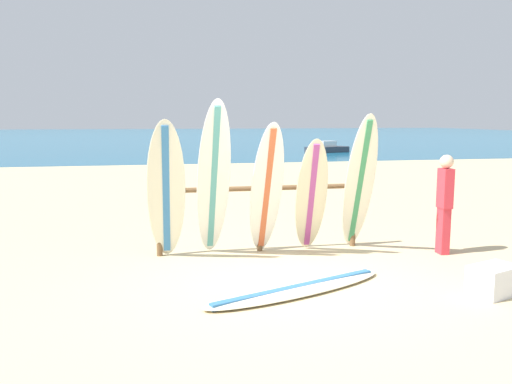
% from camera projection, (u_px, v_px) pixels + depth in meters
% --- Properties ---
extents(ground_plane, '(120.00, 120.00, 0.00)m').
position_uv_depth(ground_plane, '(295.00, 281.00, 6.90)').
color(ground_plane, '#D3BC8C').
extents(ocean_water, '(120.00, 80.00, 0.01)m').
position_uv_depth(ocean_water, '(164.00, 136.00, 63.15)').
color(ocean_water, '#196B93').
rests_on(ocean_water, ground).
extents(surfboard_rack, '(3.30, 0.09, 1.17)m').
position_uv_depth(surfboard_rack, '(260.00, 204.00, 8.38)').
color(surfboard_rack, brown).
rests_on(surfboard_rack, ground).
extents(surfboard_leaning_far_left, '(0.58, 0.84, 2.14)m').
position_uv_depth(surfboard_leaning_far_left, '(166.00, 191.00, 7.72)').
color(surfboard_leaning_far_left, silver).
rests_on(surfboard_leaning_far_left, ground).
extents(surfboard_leaning_left, '(0.53, 1.09, 2.42)m').
position_uv_depth(surfboard_leaning_left, '(213.00, 180.00, 7.84)').
color(surfboard_leaning_left, white).
rests_on(surfboard_leaning_left, ground).
extents(surfboard_leaning_center_left, '(0.53, 0.89, 2.10)m').
position_uv_depth(surfboard_leaning_center_left, '(267.00, 190.00, 7.99)').
color(surfboard_leaning_center_left, white).
rests_on(surfboard_leaning_center_left, ground).
extents(surfboard_leaning_center, '(0.60, 0.96, 1.86)m').
position_uv_depth(surfboard_leaning_center, '(311.00, 196.00, 8.12)').
color(surfboard_leaning_center, beige).
rests_on(surfboard_leaning_center, ground).
extents(surfboard_leaning_center_right, '(0.59, 1.11, 2.22)m').
position_uv_depth(surfboard_leaning_center_right, '(359.00, 184.00, 8.24)').
color(surfboard_leaning_center_right, white).
rests_on(surfboard_leaning_center_right, ground).
extents(surfboard_lying_on_sand, '(2.68, 1.51, 0.08)m').
position_uv_depth(surfboard_lying_on_sand, '(297.00, 288.00, 6.50)').
color(surfboard_lying_on_sand, beige).
rests_on(surfboard_lying_on_sand, ground).
extents(beachgoer_standing, '(0.21, 0.26, 1.57)m').
position_uv_depth(beachgoer_standing, '(445.00, 200.00, 8.18)').
color(beachgoer_standing, '#D8333F').
rests_on(beachgoer_standing, ground).
extents(small_boat_offshore, '(2.94, 1.69, 0.71)m').
position_uv_depth(small_boat_offshore, '(327.00, 148.00, 32.56)').
color(small_boat_offshore, '#333842').
rests_on(small_boat_offshore, ocean_water).
extents(cooler_box, '(0.70, 0.58, 0.36)m').
position_uv_depth(cooler_box, '(494.00, 280.00, 6.36)').
color(cooler_box, white).
rests_on(cooler_box, ground).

